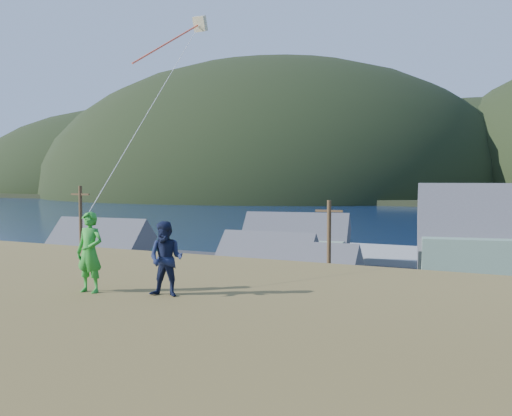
{
  "coord_description": "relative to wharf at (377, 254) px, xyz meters",
  "views": [
    {
      "loc": [
        11.25,
        -28.92,
        9.78
      ],
      "look_at": [
        3.0,
        -12.07,
        8.8
      ],
      "focal_mm": 40.0,
      "sensor_mm": 36.0,
      "label": 1
    }
  ],
  "objects": [
    {
      "name": "wharf",
      "position": [
        0.0,
        0.0,
        0.0
      ],
      "size": [
        26.0,
        14.0,
        0.9
      ],
      "primitive_type": "cube",
      "color": "gray",
      "rests_on": "ground"
    },
    {
      "name": "shed_white",
      "position": [
        2.76,
        -32.36,
        2.0
      ],
      "size": [
        8.2,
        5.67,
        6.36
      ],
      "rotation": [
        0.0,
        0.0,
        0.05
      ],
      "color": "silver",
      "rests_on": "waterfront_lot"
    },
    {
      "name": "shed_teal",
      "position": [
        -18.3,
        -29.16,
        2.31
      ],
      "size": [
        9.89,
        7.38,
        7.43
      ],
      "rotation": [
        0.0,
        0.0,
        0.08
      ],
      "color": "#306B71",
      "rests_on": "waterfront_lot"
    },
    {
      "name": "shed_palegreen_far",
      "position": [
        -5.18,
        -13.66,
        2.4
      ],
      "size": [
        12.06,
        8.27,
        7.46
      ],
      "rotation": [
        0.0,
        0.0,
        0.19
      ],
      "color": "gray",
      "rests_on": "waterfront_lot"
    },
    {
      "name": "ground",
      "position": [
        6.0,
        -40.0,
        -0.45
      ],
      "size": [
        900.0,
        900.0,
        0.0
      ],
      "primitive_type": "plane",
      "color": "#0A1638",
      "rests_on": "ground"
    },
    {
      "name": "waterfront_lot",
      "position": [
        6.0,
        -23.0,
        -0.39
      ],
      "size": [
        72.0,
        36.0,
        0.12
      ],
      "primitive_type": "cube",
      "color": "#28282B",
      "rests_on": "ground"
    },
    {
      "name": "kite_flyer_navy",
      "position": [
        10.05,
        -58.68,
        7.57
      ],
      "size": [
        0.9,
        0.76,
        1.64
      ],
      "primitive_type": "imported",
      "rotation": [
        0.0,
        0.0,
        0.19
      ],
      "color": "#151D3B",
      "rests_on": "hillside"
    },
    {
      "name": "kite_flyer_green",
      "position": [
        8.25,
        -59.08,
        7.66
      ],
      "size": [
        0.69,
        0.47,
        1.82
      ],
      "primitive_type": "imported",
      "rotation": [
        0.0,
        0.0,
        0.06
      ],
      "color": "#27902B",
      "rests_on": "hillside"
    },
    {
      "name": "parked_cars",
      "position": [
        -2.88,
        -18.58,
        0.4
      ],
      "size": [
        25.34,
        13.56,
        1.57
      ],
      "color": "navy",
      "rests_on": "waterfront_lot"
    },
    {
      "name": "shed_palegreen_near",
      "position": [
        -3.36,
        -24.93,
        1.89
      ],
      "size": [
        8.78,
        5.75,
        6.18
      ],
      "rotation": [
        0.0,
        0.0,
        0.05
      ],
      "color": "slate",
      "rests_on": "waterfront_lot"
    },
    {
      "name": "utility_poles",
      "position": [
        5.3,
        -38.5,
        4.26
      ],
      "size": [
        30.95,
        0.24,
        9.86
      ],
      "color": "#47331E",
      "rests_on": "waterfront_lot"
    },
    {
      "name": "grass_strip",
      "position": [
        6.0,
        -42.0,
        -0.4
      ],
      "size": [
        110.0,
        8.0,
        0.1
      ],
      "primitive_type": "cube",
      "color": "#4C3D19",
      "rests_on": "ground"
    },
    {
      "name": "kite_rig",
      "position": [
        5.87,
        -50.85,
        14.81
      ],
      "size": [
        1.81,
        4.52,
        11.01
      ],
      "color": "beige",
      "rests_on": "ground"
    }
  ]
}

